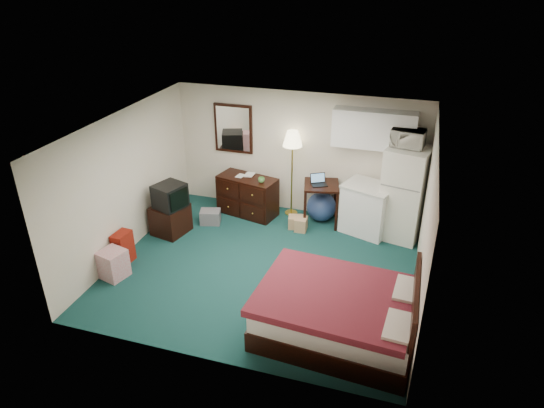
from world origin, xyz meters
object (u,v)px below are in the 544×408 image
(desk, at_px, (321,204))
(fridge, at_px, (404,194))
(suitcase, at_px, (123,248))
(tv_stand, at_px, (171,219))
(bed, at_px, (338,313))
(floor_lamp, at_px, (292,174))
(dresser, at_px, (248,196))
(kitchen_counter, at_px, (367,209))

(desk, relative_size, fridge, 0.47)
(desk, height_order, suitcase, desk)
(tv_stand, xyz_separation_m, suitcase, (-0.29, -1.17, 0.01))
(bed, bearing_deg, floor_lamp, 119.37)
(desk, xyz_separation_m, bed, (0.90, -3.07, -0.08))
(fridge, xyz_separation_m, bed, (-0.65, -3.01, -0.55))
(fridge, height_order, suitcase, fridge)
(dresser, distance_m, desk, 1.50)
(floor_lamp, relative_size, kitchen_counter, 1.88)
(floor_lamp, height_order, tv_stand, floor_lamp)
(dresser, relative_size, suitcase, 2.06)
(tv_stand, bearing_deg, kitchen_counter, 30.01)
(floor_lamp, xyz_separation_m, kitchen_counter, (1.56, -0.29, -0.42))
(fridge, bearing_deg, kitchen_counter, -166.40)
(desk, height_order, bed, desk)
(bed, relative_size, suitcase, 3.64)
(kitchen_counter, height_order, suitcase, kitchen_counter)
(fridge, bearing_deg, desk, -169.84)
(fridge, bearing_deg, floor_lamp, -174.78)
(desk, relative_size, tv_stand, 1.36)
(floor_lamp, bearing_deg, suitcase, -131.34)
(fridge, bearing_deg, tv_stand, -152.25)
(desk, relative_size, kitchen_counter, 0.89)
(desk, bearing_deg, kitchen_counter, -17.31)
(fridge, xyz_separation_m, tv_stand, (-4.20, -1.16, -0.60))
(floor_lamp, relative_size, fridge, 1.00)
(dresser, bearing_deg, kitchen_counter, 12.50)
(fridge, height_order, tv_stand, fridge)
(tv_stand, bearing_deg, desk, 36.86)
(desk, bearing_deg, tv_stand, -168.13)
(desk, distance_m, fridge, 1.62)
(floor_lamp, distance_m, fridge, 2.21)
(dresser, xyz_separation_m, fridge, (3.05, -0.00, 0.48))
(dresser, xyz_separation_m, floor_lamp, (0.85, 0.27, 0.48))
(floor_lamp, bearing_deg, kitchen_counter, -10.46)
(tv_stand, bearing_deg, fridge, 27.64)
(suitcase, bearing_deg, dresser, 62.31)
(floor_lamp, distance_m, desk, 0.83)
(kitchen_counter, xyz_separation_m, suitcase, (-3.85, -2.31, -0.18))
(kitchen_counter, bearing_deg, dresser, -161.34)
(desk, height_order, fridge, fridge)
(dresser, distance_m, fridge, 3.09)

